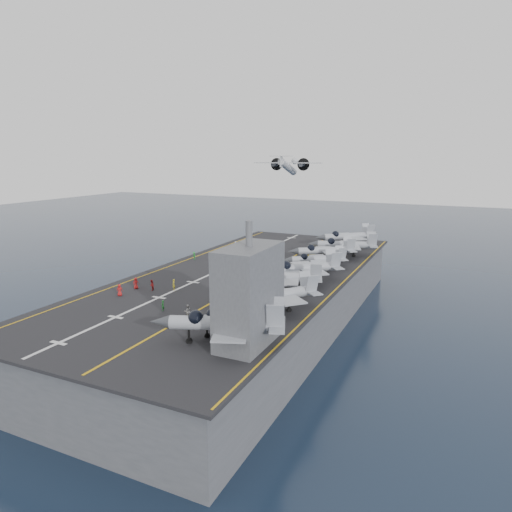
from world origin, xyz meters
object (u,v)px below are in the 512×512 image
at_px(fighter_jet_0, 226,322).
at_px(island_superstructure, 249,283).
at_px(tow_cart_a, 221,300).
at_px(transport_plane, 288,167).

bearing_deg(fighter_jet_0, island_superstructure, 35.97).
bearing_deg(fighter_jet_0, tow_cart_a, 121.95).
bearing_deg(tow_cart_a, fighter_jet_0, -58.05).
bearing_deg(island_superstructure, fighter_jet_0, -144.03).
height_order(fighter_jet_0, tow_cart_a, fighter_jet_0).
bearing_deg(island_superstructure, transport_plane, 108.51).
bearing_deg(fighter_jet_0, transport_plane, 106.88).
height_order(tow_cart_a, transport_plane, transport_plane).
bearing_deg(tow_cart_a, transport_plane, 103.96).
xyz_separation_m(island_superstructure, tow_cart_a, (-10.58, 11.64, -6.92)).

